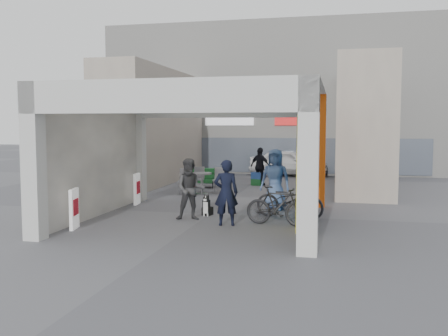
% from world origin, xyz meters
% --- Properties ---
extents(ground, '(90.00, 90.00, 0.00)m').
position_xyz_m(ground, '(0.00, 0.00, 0.00)').
color(ground, '#59595E').
rests_on(ground, ground).
extents(arcade_canopy, '(6.40, 6.45, 6.40)m').
position_xyz_m(arcade_canopy, '(0.54, -0.82, 2.30)').
color(arcade_canopy, beige).
rests_on(arcade_canopy, ground).
extents(far_building, '(18.00, 4.08, 8.00)m').
position_xyz_m(far_building, '(-0.00, 13.99, 3.99)').
color(far_building, silver).
rests_on(far_building, ground).
extents(plaza_bldg_left, '(2.00, 9.00, 5.00)m').
position_xyz_m(plaza_bldg_left, '(-4.50, 7.50, 2.50)').
color(plaza_bldg_left, '#AFA391').
rests_on(plaza_bldg_left, ground).
extents(plaza_bldg_right, '(2.00, 9.00, 5.00)m').
position_xyz_m(plaza_bldg_right, '(4.50, 7.50, 2.50)').
color(plaza_bldg_right, '#AFA391').
rests_on(plaza_bldg_right, ground).
extents(bollard_left, '(0.09, 0.09, 0.94)m').
position_xyz_m(bollard_left, '(-1.48, 2.58, 0.47)').
color(bollard_left, gray).
rests_on(bollard_left, ground).
extents(bollard_center, '(0.09, 0.09, 0.85)m').
position_xyz_m(bollard_center, '(-0.13, 2.41, 0.43)').
color(bollard_center, gray).
rests_on(bollard_center, ground).
extents(bollard_right, '(0.09, 0.09, 0.90)m').
position_xyz_m(bollard_right, '(1.51, 2.45, 0.45)').
color(bollard_right, gray).
rests_on(bollard_right, ground).
extents(advert_board_near, '(0.20, 0.55, 1.00)m').
position_xyz_m(advert_board_near, '(-2.75, -2.76, 0.51)').
color(advert_board_near, white).
rests_on(advert_board_near, ground).
extents(advert_board_far, '(0.16, 0.56, 1.00)m').
position_xyz_m(advert_board_far, '(-2.75, 1.21, 0.51)').
color(advert_board_far, white).
rests_on(advert_board_far, ground).
extents(cafe_set, '(1.58, 1.27, 0.95)m').
position_xyz_m(cafe_set, '(-1.46, 4.30, 0.34)').
color(cafe_set, '#9B9A9F').
rests_on(cafe_set, ground).
extents(produce_stand, '(1.18, 0.64, 0.77)m').
position_xyz_m(produce_stand, '(-1.83, 5.96, 0.31)').
color(produce_stand, black).
rests_on(produce_stand, ground).
extents(crate_stack, '(0.53, 0.47, 0.56)m').
position_xyz_m(crate_stack, '(0.26, 7.13, 0.28)').
color(crate_stack, '#175222').
rests_on(crate_stack, ground).
extents(border_collie, '(0.23, 0.45, 0.62)m').
position_xyz_m(border_collie, '(-0.02, -0.28, 0.25)').
color(border_collie, black).
rests_on(border_collie, ground).
extents(man_with_dog, '(0.69, 0.54, 1.69)m').
position_xyz_m(man_with_dog, '(0.81, -1.50, 0.84)').
color(man_with_dog, black).
rests_on(man_with_dog, ground).
extents(man_back_turned, '(0.93, 0.80, 1.66)m').
position_xyz_m(man_back_turned, '(-0.29, -0.98, 0.83)').
color(man_back_turned, '#39393B').
rests_on(man_back_turned, ground).
extents(man_elderly, '(0.97, 0.70, 1.84)m').
position_xyz_m(man_elderly, '(1.73, 1.21, 0.92)').
color(man_elderly, '#4E6899').
rests_on(man_elderly, ground).
extents(man_crates, '(1.03, 0.76, 1.62)m').
position_xyz_m(man_crates, '(0.39, 7.08, 0.81)').
color(man_crates, black).
rests_on(man_crates, ground).
extents(bicycle_front, '(2.00, 1.02, 1.00)m').
position_xyz_m(bicycle_front, '(2.30, -0.14, 0.50)').
color(bicycle_front, black).
rests_on(bicycle_front, ground).
extents(bicycle_rear, '(1.74, 0.76, 1.01)m').
position_xyz_m(bicycle_rear, '(2.10, -1.22, 0.51)').
color(bicycle_rear, black).
rests_on(bicycle_rear, ground).
extents(white_van, '(4.06, 2.03, 1.33)m').
position_xyz_m(white_van, '(1.18, 11.50, 0.66)').
color(white_van, white).
rests_on(white_van, ground).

